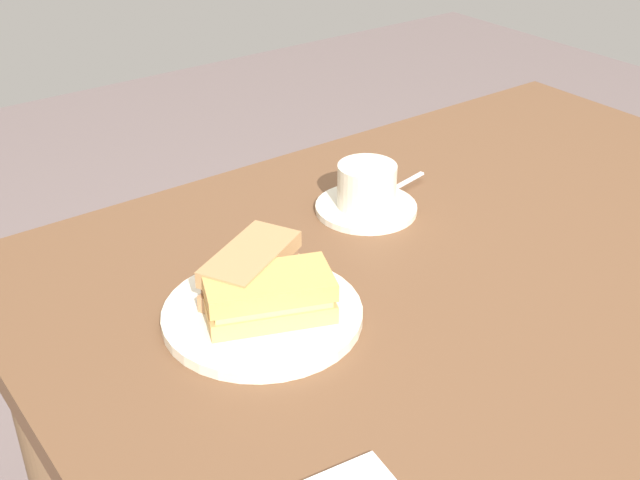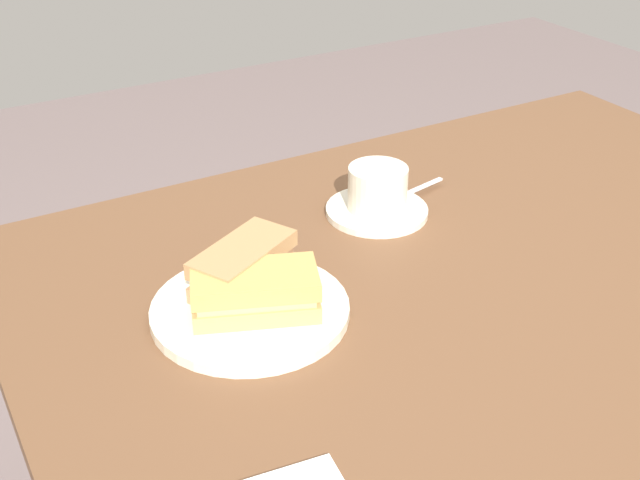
# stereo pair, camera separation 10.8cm
# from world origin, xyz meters

# --- Properties ---
(dining_table) EXTENTS (1.24, 0.84, 0.75)m
(dining_table) POSITION_xyz_m (0.00, 0.00, 0.62)
(dining_table) COLOR brown
(dining_table) RESTS_ON ground_plane
(sandwich_plate) EXTENTS (0.24, 0.24, 0.01)m
(sandwich_plate) POSITION_xyz_m (0.33, -0.03, 0.75)
(sandwich_plate) COLOR beige
(sandwich_plate) RESTS_ON dining_table
(sandwich_front) EXTENTS (0.17, 0.13, 0.05)m
(sandwich_front) POSITION_xyz_m (0.33, -0.02, 0.79)
(sandwich_front) COLOR tan
(sandwich_front) RESTS_ON sandwich_plate
(sandwich_back) EXTENTS (0.16, 0.13, 0.06)m
(sandwich_back) POSITION_xyz_m (0.31, -0.08, 0.79)
(sandwich_back) COLOR #B07D53
(sandwich_back) RESTS_ON sandwich_plate
(coffee_saucer) EXTENTS (0.15, 0.15, 0.01)m
(coffee_saucer) POSITION_xyz_m (0.05, -0.17, 0.75)
(coffee_saucer) COLOR beige
(coffee_saucer) RESTS_ON dining_table
(coffee_cup) EXTENTS (0.09, 0.11, 0.07)m
(coffee_cup) POSITION_xyz_m (0.05, -0.17, 0.79)
(coffee_cup) COLOR beige
(coffee_cup) RESTS_ON coffee_saucer
(spoon) EXTENTS (0.10, 0.03, 0.01)m
(spoon) POSITION_xyz_m (-0.03, -0.19, 0.76)
(spoon) COLOR silver
(spoon) RESTS_ON coffee_saucer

